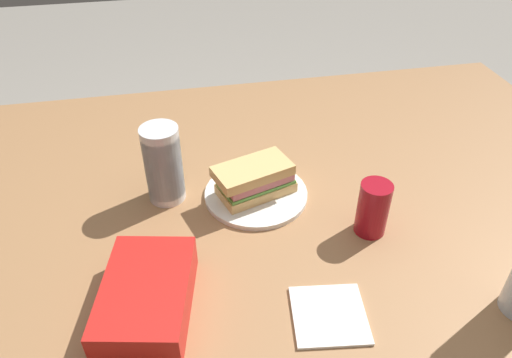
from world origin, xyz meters
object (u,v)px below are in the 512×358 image
at_px(paper_plate, 256,194).
at_px(plastic_cup_stack, 163,164).
at_px(chip_bag, 147,296).
at_px(dining_table, 270,215).
at_px(sandwich, 255,179).
at_px(soda_can_red, 373,208).

bearing_deg(paper_plate, plastic_cup_stack, -10.68).
distance_m(paper_plate, chip_bag, 0.37).
distance_m(dining_table, paper_plate, 0.09).
distance_m(sandwich, chip_bag, 0.37).
bearing_deg(plastic_cup_stack, dining_table, 172.42).
xyz_separation_m(soda_can_red, chip_bag, (0.47, 0.12, -0.03)).
relative_size(dining_table, paper_plate, 7.53).
bearing_deg(paper_plate, sandwich, 44.34).
xyz_separation_m(paper_plate, chip_bag, (0.25, 0.28, 0.03)).
distance_m(chip_bag, plastic_cup_stack, 0.32).
distance_m(sandwich, plastic_cup_stack, 0.21).
relative_size(sandwich, soda_can_red, 1.63).
relative_size(paper_plate, plastic_cup_stack, 1.29).
bearing_deg(dining_table, paper_plate, 9.60).
height_order(dining_table, soda_can_red, soda_can_red).
bearing_deg(chip_bag, sandwich, 149.77).
relative_size(paper_plate, chip_bag, 1.04).
bearing_deg(sandwich, plastic_cup_stack, -11.65).
bearing_deg(sandwich, chip_bag, 47.85).
bearing_deg(paper_plate, soda_can_red, 143.49).
relative_size(sandwich, chip_bag, 0.87).
height_order(chip_bag, plastic_cup_stack, plastic_cup_stack).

